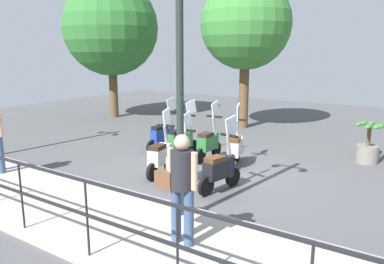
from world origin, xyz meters
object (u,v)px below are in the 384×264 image
Objects in this scene: pedestrian_with_bag at (181,181)px; scooter_far_3 at (163,135)px; scooter_near_0 at (220,168)px; scooter_far_0 at (235,147)px; tree_distant at (246,25)px; potted_palm at (368,146)px; scooter_far_2 at (182,139)px; lamp_post_near at (180,103)px; scooter_near_2 at (161,155)px; tree_large at (111,28)px; scooter_near_1 at (180,162)px; scooter_far_1 at (209,142)px.

pedestrian_with_bag is 5.64m from scooter_far_3.
scooter_near_0 is 1.81m from scooter_far_0.
tree_distant is 5.93m from scooter_far_0.
potted_palm is 4.85m from scooter_far_2.
lamp_post_near is at bearing -161.74° from tree_distant.
scooter_far_0 and scooter_far_2 have the same top height.
potted_palm is 0.69× the size of scooter_near_2.
scooter_far_2 reaches higher than potted_palm.
pedestrian_with_bag is 12.13m from tree_large.
scooter_near_0 is 1.00× the size of scooter_near_2.
scooter_far_0 is 1.00× the size of scooter_far_3.
scooter_near_1 is 1.00× the size of scooter_far_0.
scooter_far_3 is (1.75, 1.26, 0.00)m from scooter_near_2.
scooter_near_2 is 1.00× the size of scooter_far_2.
scooter_far_3 is (3.44, 3.01, -1.54)m from lamp_post_near.
scooter_near_1 is at bearing -168.54° from scooter_far_1.
tree_distant reaches higher than scooter_far_3.
scooter_far_0 is at bearing 10.98° from lamp_post_near.
lamp_post_near is 2.20m from scooter_near_0.
scooter_far_0 is at bearing -114.91° from tree_large.
scooter_far_0 is at bearing -71.78° from scooter_far_2.
scooter_far_2 is at bearing -175.67° from tree_distant.
pedestrian_with_bag is at bearing -130.85° from tree_large.
scooter_near_0 is at bearing -92.78° from scooter_near_1.
lamp_post_near reaches higher than scooter_far_1.
potted_palm is 4.45m from scooter_near_0.
tree_large is at bearing 68.22° from scooter_far_3.
scooter_far_0 is (-3.58, -7.70, -3.29)m from tree_large.
scooter_near_1 is at bearing -114.00° from scooter_near_2.
scooter_far_1 reaches higher than potted_palm.
tree_distant reaches higher than lamp_post_near.
scooter_far_0 and scooter_far_1 have the same top height.
scooter_far_0 is at bearing -156.78° from tree_distant.
scooter_near_2 is (0.12, 1.63, 0.00)m from scooter_near_0.
potted_palm is at bearing -57.64° from scooter_far_3.
tree_distant is 3.52× the size of scooter_near_0.
scooter_far_2 is at bearing 116.62° from potted_palm.
scooter_far_3 is at bearing 69.75° from scooter_far_0.
scooter_far_0 is at bearing 29.49° from scooter_near_0.
pedestrian_with_bag is at bearing -159.87° from tree_distant.
lamp_post_near is at bearing -150.71° from scooter_near_1.
scooter_near_1 is 2.10m from scooter_far_2.
lamp_post_near reaches higher than scooter_near_1.
scooter_near_1 and scooter_far_3 have the same top height.
scooter_near_0 is at bearing 179.77° from scooter_far_0.
pedestrian_with_bag is at bearing -128.95° from scooter_far_3.
scooter_far_2 is (-4.58, -0.35, -3.28)m from tree_distant.
scooter_far_0 is (1.79, -0.43, 0.00)m from scooter_near_1.
scooter_near_1 and scooter_far_0 have the same top height.
scooter_far_3 is at bearing 39.35° from scooter_near_1.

